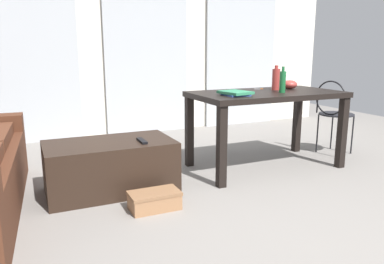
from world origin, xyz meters
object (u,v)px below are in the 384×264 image
(scissors, at_px, (260,89))
(shoebox, at_px, (155,200))
(bottle_far, at_px, (283,82))
(book_stack, at_px, (236,93))
(coffee_table, at_px, (111,166))
(bottle_near, at_px, (276,79))
(bowl, at_px, (289,85))
(wire_chair, at_px, (333,109))
(tv_remote_primary, at_px, (142,141))
(craft_table, at_px, (266,102))

(scissors, height_order, shoebox, scissors)
(bottle_far, distance_m, book_stack, 0.52)
(coffee_table, xyz_separation_m, bottle_near, (1.71, 0.13, 0.65))
(bowl, xyz_separation_m, scissors, (-0.29, 0.11, -0.04))
(wire_chair, height_order, tv_remote_primary, wire_chair)
(coffee_table, relative_size, book_stack, 3.41)
(book_stack, bearing_deg, tv_remote_primary, -179.45)
(wire_chair, relative_size, book_stack, 2.74)
(craft_table, distance_m, bottle_far, 0.25)
(wire_chair, distance_m, shoebox, 2.40)
(tv_remote_primary, bearing_deg, bottle_near, 10.55)
(scissors, bearing_deg, coffee_table, -170.66)
(craft_table, distance_m, tv_remote_primary, 1.32)
(scissors, height_order, tv_remote_primary, scissors)
(shoebox, bearing_deg, book_stack, 23.77)
(shoebox, bearing_deg, tv_remote_primary, 85.01)
(craft_table, xyz_separation_m, book_stack, (-0.43, -0.13, 0.12))
(bowl, bearing_deg, scissors, 159.21)
(book_stack, height_order, shoebox, book_stack)
(coffee_table, height_order, tv_remote_primary, tv_remote_primary)
(scissors, bearing_deg, tv_remote_primary, -164.51)
(craft_table, bearing_deg, tv_remote_primary, -173.74)
(wire_chair, relative_size, tv_remote_primary, 4.43)
(wire_chair, relative_size, bottle_near, 3.37)
(coffee_table, distance_m, shoebox, 0.56)
(tv_remote_primary, bearing_deg, bowl, 10.32)
(bowl, relative_size, shoebox, 0.42)
(wire_chair, bearing_deg, scissors, 169.81)
(bottle_far, distance_m, tv_remote_primary, 1.44)
(bowl, bearing_deg, coffee_table, -175.27)
(scissors, relative_size, shoebox, 0.27)
(wire_chair, height_order, shoebox, wire_chair)
(coffee_table, relative_size, shoebox, 2.78)
(bowl, relative_size, tv_remote_primary, 0.84)
(bottle_near, relative_size, tv_remote_primary, 1.31)
(craft_table, relative_size, bottle_near, 5.91)
(wire_chair, xyz_separation_m, bottle_far, (-0.86, -0.20, 0.34))
(bottle_far, relative_size, bowl, 1.56)
(bowl, distance_m, scissors, 0.31)
(bottle_near, distance_m, tv_remote_primary, 1.55)
(scissors, distance_m, tv_remote_primary, 1.47)
(coffee_table, xyz_separation_m, bowl, (1.90, 0.16, 0.58))
(bottle_far, bearing_deg, craft_table, 126.35)
(wire_chair, distance_m, bowl, 0.64)
(wire_chair, relative_size, shoebox, 2.23)
(bottle_near, relative_size, book_stack, 0.81)
(scissors, distance_m, shoebox, 1.75)
(craft_table, height_order, bowl, bowl)
(wire_chair, xyz_separation_m, shoebox, (-2.27, -0.61, -0.44))
(bottle_far, relative_size, book_stack, 0.81)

